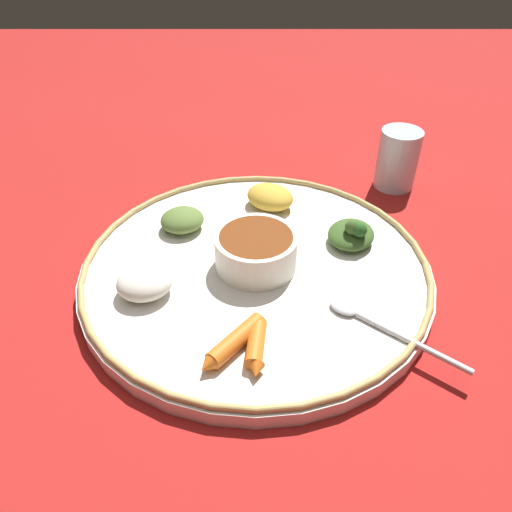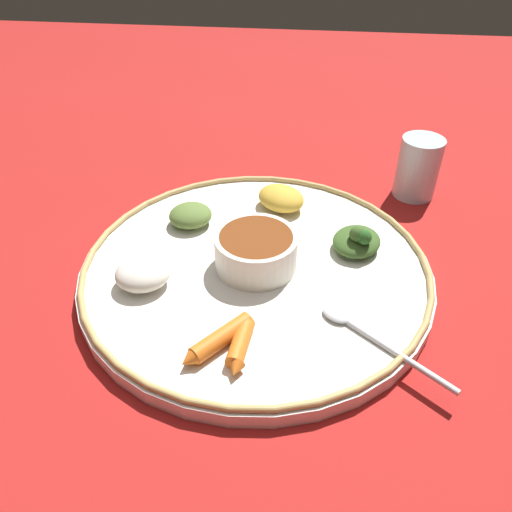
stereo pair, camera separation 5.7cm
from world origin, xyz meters
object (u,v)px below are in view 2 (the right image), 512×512
object	(u,v)px
center_bowl	(256,250)
carrot_near_spoon	(217,341)
drinking_glass	(417,171)
greens_pile	(357,241)
spoon	(365,332)
carrot_outer	(240,347)

from	to	relation	value
center_bowl	carrot_near_spoon	world-z (taller)	center_bowl
carrot_near_spoon	drinking_glass	bearing A→B (deg)	55.98
greens_pile	center_bowl	bearing A→B (deg)	-159.26
spoon	greens_pile	xyz separation A→B (m)	(-0.00, 0.15, 0.01)
carrot_near_spoon	drinking_glass	xyz separation A→B (m)	(0.25, 0.37, 0.01)
center_bowl	carrot_outer	size ratio (longest dim) A/B	1.38
carrot_outer	drinking_glass	size ratio (longest dim) A/B	0.78
spoon	greens_pile	size ratio (longest dim) A/B	1.57
spoon	drinking_glass	xyz separation A→B (m)	(0.10, 0.34, 0.02)
drinking_glass	carrot_outer	bearing A→B (deg)	-120.96
center_bowl	spoon	world-z (taller)	center_bowl
center_bowl	carrot_near_spoon	bearing A→B (deg)	-99.87
center_bowl	greens_pile	world-z (taller)	center_bowl
carrot_near_spoon	drinking_glass	distance (m)	0.45
carrot_near_spoon	carrot_outer	distance (m)	0.03
center_bowl	carrot_outer	world-z (taller)	center_bowl
greens_pile	carrot_near_spoon	xyz separation A→B (m)	(-0.15, -0.19, -0.00)
center_bowl	drinking_glass	size ratio (longest dim) A/B	1.08
center_bowl	spoon	distance (m)	0.17
center_bowl	greens_pile	bearing A→B (deg)	20.74
spoon	greens_pile	bearing A→B (deg)	91.33
center_bowl	carrot_near_spoon	distance (m)	0.14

